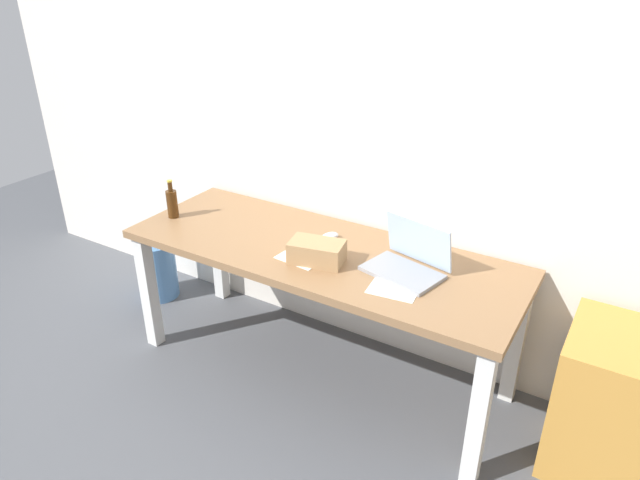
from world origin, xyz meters
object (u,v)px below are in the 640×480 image
Objects in this scene: computer_mouse at (330,236)px; cardboard_box at (317,252)px; beer_bottle at (172,203)px; desk at (320,265)px; laptop_right at (408,261)px; water_cooler_jug at (157,269)px; filing_cabinet at (607,402)px.

cardboard_box is at bearing -53.25° from computer_mouse.
beer_bottle is 2.12× the size of computer_mouse.
laptop_right is at bearing 2.87° from desk.
desk is 5.11× the size of laptop_right.
laptop_right reaches higher than computer_mouse.
laptop_right is 0.42m from cardboard_box.
beer_bottle is (-0.88, -0.09, 0.17)m from desk.
desk is 7.90× the size of cardboard_box.
desk is 9.31× the size of beer_bottle.
desk is 0.47m from laptop_right.
water_cooler_jug is at bearing 155.94° from beer_bottle.
desk is at bearing -175.99° from filing_cabinet.
desk is 0.16m from computer_mouse.
filing_cabinet is at bearing 20.05° from computer_mouse.
laptop_right is at bearing 19.14° from cardboard_box.
cardboard_box reaches higher than computer_mouse.
desk is 0.19m from cardboard_box.
laptop_right is 1.82× the size of beer_bottle.
laptop_right is at bearing 4.78° from beer_bottle.
filing_cabinet is (0.91, 0.07, -0.45)m from laptop_right.
filing_cabinet is (1.37, -0.02, -0.42)m from computer_mouse.
cardboard_box is at bearing -8.73° from water_cooler_jug.
laptop_right is 1.02m from filing_cabinet.
cardboard_box is 0.58× the size of water_cooler_jug.
computer_mouse is 1.38m from water_cooler_jug.
cardboard_box is (0.93, -0.03, -0.03)m from beer_bottle.
cardboard_box reaches higher than water_cooler_jug.
beer_bottle is at bearing -175.22° from laptop_right.
computer_mouse is 0.24m from cardboard_box.
beer_bottle is 0.75m from water_cooler_jug.
desk is 3.04× the size of filing_cabinet.
laptop_right is 1.55× the size of cardboard_box.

